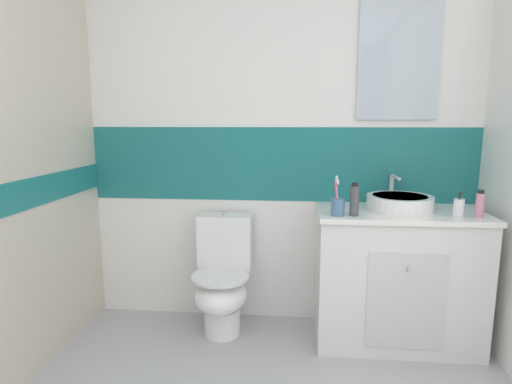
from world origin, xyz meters
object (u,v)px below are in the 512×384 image
(sink_basin, at_px, (399,202))
(toilet, at_px, (222,279))
(deodorant_spray_can, at_px, (480,205))
(soap_dispenser, at_px, (459,208))
(toothbrush_cup, at_px, (337,205))
(shampoo_bottle_tall, at_px, (354,200))

(sink_basin, relative_size, toilet, 0.56)
(toilet, xyz_separation_m, deodorant_spray_can, (1.51, -0.16, 0.56))
(sink_basin, relative_size, soap_dispenser, 3.03)
(toilet, height_order, deodorant_spray_can, deodorant_spray_can)
(sink_basin, bearing_deg, soap_dispenser, -28.25)
(toilet, bearing_deg, sink_basin, 0.13)
(toilet, xyz_separation_m, soap_dispenser, (1.40, -0.15, 0.54))
(sink_basin, relative_size, toothbrush_cup, 1.91)
(toilet, height_order, soap_dispenser, soap_dispenser)
(toothbrush_cup, relative_size, shampoo_bottle_tall, 1.19)
(sink_basin, distance_m, shampoo_bottle_tall, 0.35)
(soap_dispenser, bearing_deg, sink_basin, 151.75)
(deodorant_spray_can, bearing_deg, toothbrush_cup, -178.70)
(sink_basin, xyz_separation_m, toilet, (-1.11, -0.00, -0.54))
(shampoo_bottle_tall, bearing_deg, sink_basin, 30.97)
(toothbrush_cup, bearing_deg, sink_basin, 24.82)
(sink_basin, distance_m, toothbrush_cup, 0.43)
(soap_dispenser, bearing_deg, toilet, 173.72)
(toothbrush_cup, bearing_deg, shampoo_bottle_tall, 1.89)
(sink_basin, xyz_separation_m, soap_dispenser, (0.29, -0.16, 0.00))
(soap_dispenser, relative_size, shampoo_bottle_tall, 0.75)
(toothbrush_cup, height_order, deodorant_spray_can, toothbrush_cup)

